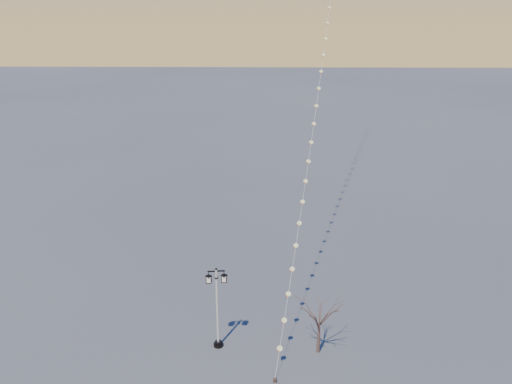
{
  "coord_description": "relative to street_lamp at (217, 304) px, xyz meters",
  "views": [
    {
      "loc": [
        1.91,
        -25.86,
        20.22
      ],
      "look_at": [
        1.24,
        5.35,
        8.86
      ],
      "focal_mm": 36.73,
      "sensor_mm": 36.0,
      "label": 1
    }
  ],
  "objects": [
    {
      "name": "ground",
      "position": [
        1.03,
        -1.5,
        -3.03
      ],
      "size": [
        300.0,
        300.0,
        0.0
      ],
      "primitive_type": "plane",
      "color": "#474848",
      "rests_on": "ground"
    },
    {
      "name": "kite_train",
      "position": [
        7.71,
        19.41,
        14.59
      ],
      "size": [
        9.03,
        45.82,
        35.41
      ],
      "rotation": [
        0.0,
        0.0,
        -0.12
      ],
      "color": "#38261E",
      "rests_on": "ground"
    },
    {
      "name": "street_lamp",
      "position": [
        0.0,
        0.0,
        0.0
      ],
      "size": [
        1.38,
        0.61,
        5.47
      ],
      "rotation": [
        0.0,
        0.0,
        0.13
      ],
      "color": "black",
      "rests_on": "ground"
    },
    {
      "name": "bare_tree",
      "position": [
        6.17,
        -0.44,
        -0.44
      ],
      "size": [
        2.24,
        2.24,
        3.72
      ],
      "rotation": [
        0.0,
        0.0,
        0.43
      ],
      "color": "#4E372E",
      "rests_on": "ground"
    }
  ]
}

